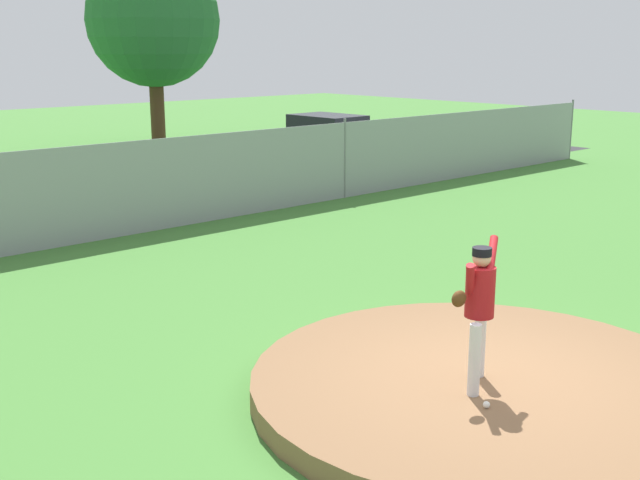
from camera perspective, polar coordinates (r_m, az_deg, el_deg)
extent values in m
plane|color=#427A33|center=(13.67, -9.15, -3.19)|extent=(80.00, 80.00, 0.00)
cylinder|color=brown|center=(9.48, 11.63, -10.20)|extent=(5.36, 5.36, 0.26)
cylinder|color=silver|center=(8.77, 10.95, -8.40)|extent=(0.13, 0.13, 0.80)
cylinder|color=silver|center=(9.27, 11.32, -7.18)|extent=(0.13, 0.13, 0.80)
cylinder|color=maroon|center=(8.80, 11.34, -3.64)|extent=(0.32, 0.32, 0.56)
cylinder|color=maroon|center=(8.84, 12.15, -1.06)|extent=(0.46, 0.32, 0.37)
cylinder|color=maroon|center=(8.62, 10.68, -2.97)|extent=(0.29, 0.22, 0.46)
ellipsoid|color=#4C2D14|center=(8.60, 9.88, -4.15)|extent=(0.20, 0.12, 0.18)
sphere|color=tan|center=(8.70, 11.46, -1.26)|extent=(0.20, 0.20, 0.20)
cylinder|color=black|center=(8.68, 11.48, -0.81)|extent=(0.21, 0.21, 0.09)
sphere|color=white|center=(8.64, 11.78, -11.42)|extent=(0.07, 0.07, 0.07)
cube|color=gray|center=(16.85, -16.82, 3.07)|extent=(37.38, 0.03, 1.99)
cylinder|color=slate|center=(21.12, 1.76, 5.83)|extent=(0.07, 0.07, 2.09)
cylinder|color=slate|center=(29.98, 17.46, 7.54)|extent=(0.07, 0.07, 2.09)
cube|color=silver|center=(27.23, 0.53, 6.88)|extent=(1.91, 4.33, 0.77)
cube|color=black|center=(27.15, 0.54, 8.30)|extent=(1.72, 2.40, 0.58)
cylinder|color=black|center=(28.23, -1.37, 6.33)|extent=(1.87, 0.69, 0.64)
cylinder|color=black|center=(26.35, 2.57, 5.80)|extent=(1.87, 0.69, 0.64)
cylinder|color=#4C331E|center=(32.44, -11.52, 9.22)|extent=(0.56, 0.56, 3.12)
sphere|color=#25692E|center=(32.37, -11.81, 15.13)|extent=(5.11, 5.11, 5.11)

